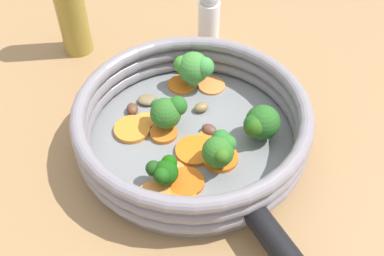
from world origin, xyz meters
TOP-DOWN VIEW (x-y plane):
  - ground_plane at (0.00, 0.00)m, footprint 4.00×4.00m
  - skillet at (0.00, 0.00)m, footprint 0.27×0.27m
  - skillet_rim_wall at (0.00, 0.00)m, footprint 0.29×0.29m
  - skillet_rivet_left at (0.08, -0.10)m, footprint 0.01×0.01m
  - skillet_rivet_right at (0.12, -0.06)m, footprint 0.01×0.01m
  - carrot_slice_0 at (0.05, -0.02)m, footprint 0.06×0.06m
  - carrot_slice_1 at (-0.01, -0.10)m, footprint 0.05×0.05m
  - carrot_slice_2 at (0.01, -0.02)m, footprint 0.07×0.07m
  - carrot_slice_3 at (0.02, -0.07)m, footprint 0.04×0.04m
  - carrot_slice_4 at (-0.08, -0.02)m, footprint 0.06×0.06m
  - carrot_slice_5 at (-0.05, 0.09)m, footprint 0.04×0.04m
  - carrot_slice_6 at (-0.03, -0.01)m, footprint 0.05×0.05m
  - carrot_slice_7 at (0.03, -0.00)m, footprint 0.05×0.05m
  - carrot_slice_8 at (-0.00, -0.07)m, footprint 0.05×0.05m
  - carrot_slice_9 at (0.02, -0.09)m, footprint 0.05×0.05m
  - carrot_slice_10 at (-0.07, -0.00)m, footprint 0.04×0.04m
  - carrot_slice_11 at (-0.01, 0.10)m, footprint 0.05×0.05m
  - broccoli_floret_0 at (0.05, -0.03)m, footprint 0.04×0.04m
  - broccoli_floret_1 at (-0.01, -0.08)m, footprint 0.03×0.04m
  - broccoli_floret_2 at (0.08, 0.03)m, footprint 0.04×0.05m
  - broccoli_floret_3 at (-0.03, 0.00)m, footprint 0.05×0.04m
  - broccoli_floret_4 at (-0.03, 0.09)m, footprint 0.06×0.04m
  - mushroom_piece_0 at (-0.09, 0.01)m, footprint 0.02×0.03m
  - mushroom_piece_1 at (-0.01, 0.05)m, footprint 0.02×0.03m
  - mushroom_piece_2 at (0.02, 0.01)m, footprint 0.02×0.02m
  - mushroom_piece_3 at (-0.08, 0.04)m, footprint 0.03×0.03m
  - salt_shaker at (-0.06, 0.21)m, footprint 0.03×0.03m

SIDE VIEW (x-z plane):
  - ground_plane at x=0.00m, z-range 0.00..0.00m
  - skillet at x=0.00m, z-range 0.00..0.02m
  - carrot_slice_11 at x=-0.01m, z-range 0.02..0.02m
  - carrot_slice_5 at x=-0.05m, z-range 0.02..0.02m
  - carrot_slice_10 at x=-0.07m, z-range 0.02..0.02m
  - carrot_slice_9 at x=0.02m, z-range 0.02..0.02m
  - carrot_slice_1 at x=-0.01m, z-range 0.02..0.02m
  - carrot_slice_8 at x=0.00m, z-range 0.02..0.02m
  - carrot_slice_3 at x=0.02m, z-range 0.02..0.02m
  - carrot_slice_7 at x=0.03m, z-range 0.02..0.02m
  - carrot_slice_6 at x=-0.03m, z-range 0.02..0.02m
  - carrot_slice_2 at x=0.01m, z-range 0.02..0.02m
  - carrot_slice_0 at x=0.05m, z-range 0.02..0.02m
  - carrot_slice_4 at x=-0.08m, z-range 0.02..0.02m
  - skillet_rivet_left at x=0.08m, z-range 0.02..0.03m
  - skillet_rivet_right at x=0.12m, z-range 0.02..0.03m
  - mushroom_piece_3 at x=-0.08m, z-range 0.02..0.03m
  - mushroom_piece_1 at x=-0.01m, z-range 0.02..0.03m
  - mushroom_piece_2 at x=0.02m, z-range 0.02..0.03m
  - mushroom_piece_0 at x=-0.09m, z-range 0.02..0.03m
  - broccoli_floret_1 at x=-0.01m, z-range 0.02..0.06m
  - skillet_rim_wall at x=0.00m, z-range 0.02..0.07m
  - broccoli_floret_2 at x=0.08m, z-range 0.02..0.07m
  - broccoli_floret_3 at x=-0.03m, z-range 0.02..0.07m
  - broccoli_floret_0 at x=0.05m, z-range 0.02..0.07m
  - salt_shaker at x=-0.06m, z-range 0.00..0.10m
  - broccoli_floret_4 at x=-0.03m, z-range 0.02..0.08m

